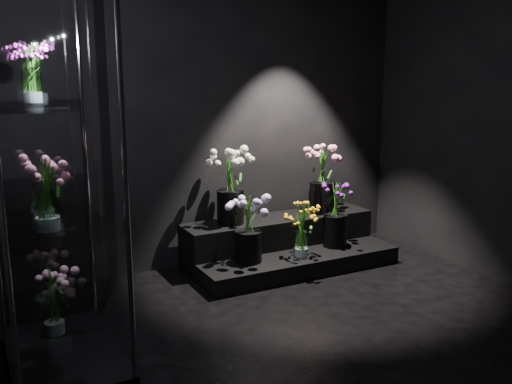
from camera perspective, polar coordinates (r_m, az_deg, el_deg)
floor at (r=4.01m, az=7.90°, el=-15.00°), size 4.00×4.00×0.00m
wall_back at (r=5.33m, az=-4.34°, el=7.59°), size 4.00×0.00×4.00m
display_riser at (r=5.48m, az=2.88°, el=-5.32°), size 1.92×0.85×0.43m
display_case at (r=3.55m, az=-19.82°, el=1.14°), size 0.65×1.08×2.38m
bouquet_orange_bells at (r=5.14m, az=4.57°, el=-3.75°), size 0.31×0.31×0.49m
bouquet_lilac at (r=4.97m, az=-0.76°, el=-3.09°), size 0.50×0.50×0.60m
bouquet_purple at (r=5.46m, az=7.98°, el=-1.81°), size 0.34×0.34×0.63m
bouquet_cream_roses at (r=5.20m, az=-2.61°, el=1.03°), size 0.45×0.45×0.68m
bouquet_pink_roses at (r=5.66m, az=6.68°, el=1.69°), size 0.45×0.45×0.67m
bouquet_case_pink at (r=3.41m, az=-20.28°, el=-0.13°), size 0.33×0.33×0.42m
bouquet_case_magenta at (r=3.66m, az=-21.59°, el=11.12°), size 0.25×0.25×0.35m
bouquet_case_base_pink at (r=4.02m, az=-19.68°, el=-10.00°), size 0.37×0.37×0.47m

